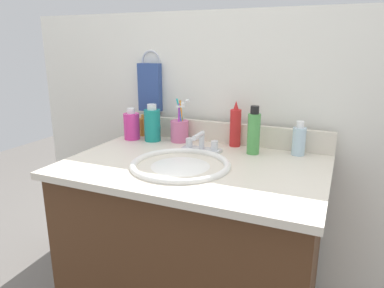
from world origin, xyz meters
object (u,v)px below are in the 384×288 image
bottle_oil_amber (144,126)px  bottle_soap_pink (132,126)px  bottle_mouthwash_teal (152,124)px  cup_pink (180,130)px  faucet (201,145)px  bottle_gel_clear (299,140)px  bottle_spray_red (235,127)px  bottle_toner_green (254,132)px  hand_towel (150,88)px

bottle_oil_amber → bottle_soap_pink: bearing=-101.2°
bottle_mouthwash_teal → cup_pink: 0.12m
faucet → bottle_oil_amber: (-0.34, 0.14, 0.02)m
bottle_soap_pink → bottle_mouthwash_teal: bearing=6.4°
bottle_mouthwash_teal → cup_pink: bearing=18.3°
bottle_gel_clear → cup_pink: (-0.51, -0.00, -0.01)m
bottle_spray_red → bottle_soap_pink: bearing=-170.8°
faucet → bottle_toner_green: (0.20, 0.06, 0.06)m
bottle_oil_amber → bottle_toner_green: bearing=-8.5°
faucet → bottle_mouthwash_teal: size_ratio=0.98×
bottle_toner_green → cup_pink: (-0.34, 0.05, -0.04)m
bottle_mouthwash_teal → bottle_spray_red: size_ratio=0.85×
bottle_toner_green → bottle_mouthwash_teal: (-0.46, 0.01, -0.01)m
bottle_soap_pink → cup_pink: bearing=12.9°
faucet → bottle_toner_green: bottle_toner_green is taller
bottle_mouthwash_teal → bottle_oil_amber: bearing=140.6°
bottle_spray_red → cup_pink: size_ratio=1.00×
bottle_mouthwash_teal → bottle_soap_pink: bearing=-173.6°
bottle_oil_amber → bottle_spray_red: bearing=-0.8°
faucet → bottle_spray_red: bottle_spray_red is taller
hand_towel → bottle_gel_clear: hand_towel is taller
bottle_toner_green → bottle_gel_clear: size_ratio=1.42×
bottle_oil_amber → bottle_spray_red: size_ratio=0.51×
bottle_toner_green → bottle_spray_red: (-0.10, 0.07, -0.00)m
hand_towel → bottle_mouthwash_teal: hand_towel is taller
hand_towel → bottle_spray_red: size_ratio=1.15×
faucet → cup_pink: 0.18m
bottle_spray_red → faucet: bearing=-127.9°
hand_towel → bottle_spray_red: 0.46m
hand_towel → bottle_toner_green: 0.56m
bottle_mouthwash_teal → bottle_gel_clear: bottle_mouthwash_teal is taller
bottle_mouthwash_teal → cup_pink: size_ratio=0.86×
cup_pink → bottle_gel_clear: bearing=0.5°
cup_pink → bottle_soap_pink: bearing=-167.1°
faucet → bottle_spray_red: size_ratio=0.83×
bottle_toner_green → bottle_mouthwash_teal: 0.46m
faucet → bottle_toner_green: 0.21m
bottle_gel_clear → cup_pink: 0.51m
hand_towel → bottle_gel_clear: 0.72m
bottle_gel_clear → bottle_spray_red: bottle_spray_red is taller
hand_towel → bottle_toner_green: size_ratio=1.16×
bottle_gel_clear → faucet: bearing=-163.2°
bottle_oil_amber → bottle_soap_pink: bottle_soap_pink is taller
bottle_gel_clear → cup_pink: size_ratio=0.69×
faucet → bottle_soap_pink: bottle_soap_pink is taller
faucet → bottle_soap_pink: bearing=171.3°
bottle_mouthwash_teal → bottle_oil_amber: size_ratio=1.66×
bottle_toner_green → faucet: bearing=-164.4°
bottle_oil_amber → hand_towel: bearing=76.5°
hand_towel → faucet: bearing=-28.6°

